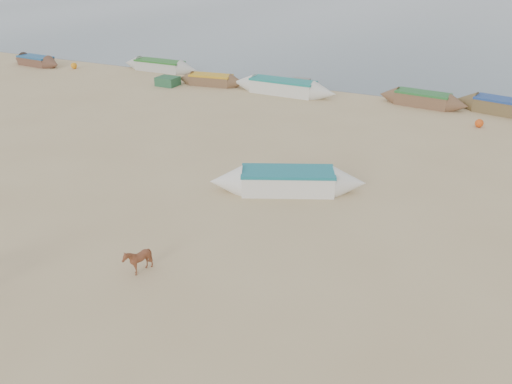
{
  "coord_description": "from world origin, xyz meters",
  "views": [
    {
      "loc": [
        6.74,
        -9.84,
        8.49
      ],
      "look_at": [
        0.0,
        4.0,
        1.0
      ],
      "focal_mm": 35.0,
      "sensor_mm": 36.0,
      "label": 1
    }
  ],
  "objects": [
    {
      "name": "waterline_canoes",
      "position": [
        -0.71,
        20.47,
        0.42
      ],
      "size": [
        57.6,
        4.24,
        0.94
      ],
      "color": "brown",
      "rests_on": "ground"
    },
    {
      "name": "near_canoe",
      "position": [
        0.18,
        6.42,
        0.45
      ],
      "size": [
        6.03,
        3.67,
        0.91
      ],
      "primitive_type": null,
      "rotation": [
        0.0,
        0.0,
        0.43
      ],
      "color": "white",
      "rests_on": "ground"
    },
    {
      "name": "ground",
      "position": [
        0.0,
        0.0,
        0.0
      ],
      "size": [
        140.0,
        140.0,
        0.0
      ],
      "primitive_type": "plane",
      "color": "tan",
      "rests_on": "ground"
    },
    {
      "name": "sea",
      "position": [
        0.0,
        82.0,
        0.01
      ],
      "size": [
        160.0,
        160.0,
        0.0
      ],
      "primitive_type": "plane",
      "color": "slate",
      "rests_on": "ground"
    },
    {
      "name": "calf_front",
      "position": [
        -1.62,
        -0.48,
        0.43
      ],
      "size": [
        1.03,
        1.01,
        0.86
      ],
      "primitive_type": "imported",
      "rotation": [
        0.0,
        0.0,
        -1.01
      ],
      "color": "brown",
      "rests_on": "ground"
    },
    {
      "name": "beach_clutter",
      "position": [
        4.06,
        19.37,
        0.3
      ],
      "size": [
        46.58,
        4.68,
        0.64
      ],
      "color": "#295B3A",
      "rests_on": "ground"
    }
  ]
}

